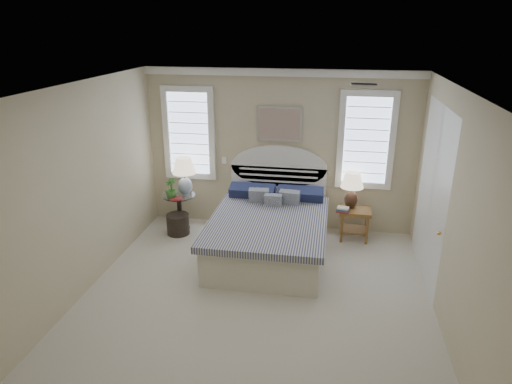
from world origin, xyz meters
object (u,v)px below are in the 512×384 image
object	(u,v)px
side_table_left	(180,208)
lamp_right	(352,186)
bed	(270,230)
floor_pot	(178,224)
lamp_left	(184,172)
nightstand_right	(355,218)

from	to	relation	value
side_table_left	lamp_right	distance (m)	2.92
side_table_left	lamp_right	bearing A→B (deg)	3.73
bed	side_table_left	xyz separation A→B (m)	(-1.65, 0.59, 0.00)
lamp_right	bed	bearing A→B (deg)	-147.47
side_table_left	bed	bearing A→B (deg)	-19.74
floor_pot	lamp_right	world-z (taller)	lamp_right
floor_pot	lamp_left	bearing A→B (deg)	72.85
bed	floor_pot	world-z (taller)	bed
side_table_left	lamp_left	world-z (taller)	lamp_left
nightstand_right	lamp_right	world-z (taller)	lamp_right
bed	lamp_right	world-z (taller)	bed
nightstand_right	lamp_right	xyz separation A→B (m)	(-0.08, 0.09, 0.51)
side_table_left	lamp_right	size ratio (longest dim) A/B	1.05
nightstand_right	lamp_right	size ratio (longest dim) A/B	0.88
floor_pot	lamp_left	size ratio (longest dim) A/B	0.59
bed	lamp_left	xyz separation A→B (m)	(-1.55, 0.65, 0.64)
nightstand_right	lamp_left	xyz separation A→B (m)	(-2.85, -0.04, 0.64)
floor_pot	bed	bearing A→B (deg)	-13.94
bed	nightstand_right	xyz separation A→B (m)	(1.30, 0.69, 0.00)
bed	side_table_left	bearing A→B (deg)	160.26
bed	nightstand_right	size ratio (longest dim) A/B	4.29
bed	floor_pot	distance (m)	1.69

